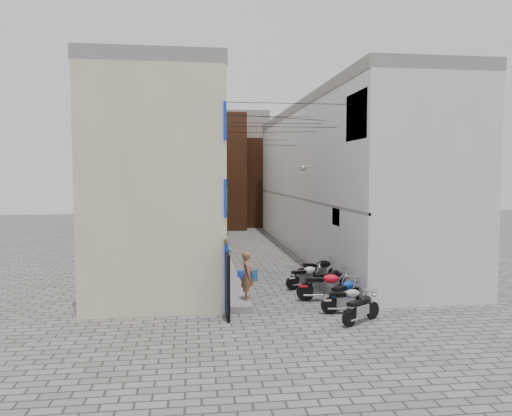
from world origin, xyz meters
name	(u,v)px	position (x,y,z in m)	size (l,w,h in m)	color
ground	(299,312)	(0.00, 0.00, 0.00)	(90.00, 90.00, 0.00)	#5C5A57
plinth	(219,252)	(-2.05, 13.00, 0.12)	(0.90, 26.00, 0.25)	slate
building_left	(169,179)	(-4.98, 12.95, 4.50)	(5.10, 27.00, 9.00)	#C4B194
building_right	(333,179)	(5.00, 13.00, 4.51)	(5.94, 26.00, 9.00)	silver
building_far_brick_left	(210,172)	(-2.00, 28.00, 5.00)	(6.00, 6.00, 10.00)	brown
building_far_brick_right	(262,183)	(3.00, 30.00, 4.00)	(5.00, 6.00, 8.00)	brown
building_far_concrete	(227,167)	(0.00, 34.00, 5.50)	(8.00, 5.00, 11.00)	slate
far_shopfront	(235,217)	(0.00, 25.20, 1.20)	(2.00, 0.30, 2.40)	black
overhead_wires	(266,127)	(0.00, 7.64, 7.12)	(5.80, 13.02, 1.32)	black
motorcycle_a	(361,307)	(1.75, -1.50, 0.53)	(0.58, 1.83, 1.06)	black
motorcycle_b	(347,299)	(1.61, -0.43, 0.52)	(0.57, 1.80, 1.04)	#9B9BA0
motorcycle_c	(345,292)	(1.79, 0.41, 0.57)	(0.62, 1.97, 1.14)	#0B35AF
motorcycle_d	(325,285)	(1.31, 1.36, 0.63)	(0.68, 2.16, 1.25)	red
motorcycle_e	(331,279)	(1.90, 2.51, 0.57)	(0.62, 1.98, 1.15)	black
motorcycle_f	(306,275)	(1.08, 3.54, 0.55)	(0.60, 1.90, 1.10)	silver
motorcycle_g	(319,269)	(1.90, 4.49, 0.61)	(0.67, 2.11, 1.22)	black
person_a	(247,275)	(-1.70, 1.00, 1.14)	(0.65, 0.43, 1.78)	#9D6039
person_b	(224,250)	(-2.10, 7.24, 1.12)	(0.85, 0.66, 1.75)	#313849
water_jug_near	(241,276)	(-1.52, 4.98, 0.27)	(0.34, 0.34, 0.53)	blue
water_jug_far	(254,275)	(-0.92, 5.18, 0.26)	(0.33, 0.33, 0.52)	#246DB4
red_crate	(247,282)	(-1.33, 4.47, 0.13)	(0.42, 0.32, 0.26)	#A2270B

